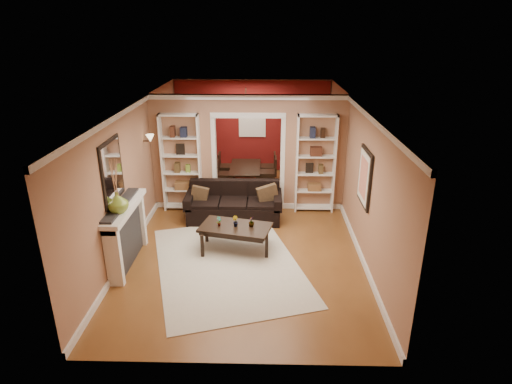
{
  "coord_description": "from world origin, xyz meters",
  "views": [
    {
      "loc": [
        0.41,
        -8.39,
        4.15
      ],
      "look_at": [
        0.23,
        -0.8,
        1.17
      ],
      "focal_mm": 30.0,
      "sensor_mm": 36.0,
      "label": 1
    }
  ],
  "objects_px": {
    "coffee_table": "(236,238)",
    "dining_table": "(246,175)",
    "bookshelf_left": "(181,163)",
    "sofa": "(234,202)",
    "bookshelf_right": "(315,164)",
    "fireplace": "(128,235)"
  },
  "relations": [
    {
      "from": "bookshelf_left",
      "to": "fireplace",
      "type": "height_order",
      "value": "bookshelf_left"
    },
    {
      "from": "bookshelf_left",
      "to": "dining_table",
      "type": "distance_m",
      "value": 2.4
    },
    {
      "from": "sofa",
      "to": "bookshelf_left",
      "type": "distance_m",
      "value": 1.56
    },
    {
      "from": "coffee_table",
      "to": "bookshelf_left",
      "type": "relative_size",
      "value": 0.58
    },
    {
      "from": "sofa",
      "to": "bookshelf_right",
      "type": "height_order",
      "value": "bookshelf_right"
    },
    {
      "from": "coffee_table",
      "to": "bookshelf_left",
      "type": "height_order",
      "value": "bookshelf_left"
    },
    {
      "from": "bookshelf_left",
      "to": "coffee_table",
      "type": "bearing_deg",
      "value": -55.09
    },
    {
      "from": "coffee_table",
      "to": "dining_table",
      "type": "relative_size",
      "value": 0.91
    },
    {
      "from": "dining_table",
      "to": "bookshelf_left",
      "type": "bearing_deg",
      "value": 140.28
    },
    {
      "from": "coffee_table",
      "to": "dining_table",
      "type": "height_order",
      "value": "dining_table"
    },
    {
      "from": "sofa",
      "to": "fireplace",
      "type": "height_order",
      "value": "fireplace"
    },
    {
      "from": "fireplace",
      "to": "coffee_table",
      "type": "bearing_deg",
      "value": 16.04
    },
    {
      "from": "bookshelf_left",
      "to": "dining_table",
      "type": "relative_size",
      "value": 1.56
    },
    {
      "from": "bookshelf_left",
      "to": "bookshelf_right",
      "type": "xyz_separation_m",
      "value": [
        3.1,
        0.0,
        0.0
      ]
    },
    {
      "from": "coffee_table",
      "to": "bookshelf_right",
      "type": "distance_m",
      "value": 2.77
    },
    {
      "from": "bookshelf_right",
      "to": "fireplace",
      "type": "relative_size",
      "value": 1.35
    },
    {
      "from": "coffee_table",
      "to": "dining_table",
      "type": "distance_m",
      "value": 3.7
    },
    {
      "from": "sofa",
      "to": "bookshelf_right",
      "type": "xyz_separation_m",
      "value": [
        1.85,
        0.58,
        0.73
      ]
    },
    {
      "from": "coffee_table",
      "to": "bookshelf_right",
      "type": "bearing_deg",
      "value": 62.52
    },
    {
      "from": "coffee_table",
      "to": "dining_table",
      "type": "xyz_separation_m",
      "value": [
        0.05,
        3.7,
        0.0
      ]
    },
    {
      "from": "sofa",
      "to": "coffee_table",
      "type": "relative_size",
      "value": 1.6
    },
    {
      "from": "sofa",
      "to": "fireplace",
      "type": "xyz_separation_m",
      "value": [
        -1.79,
        -1.95,
        0.16
      ]
    }
  ]
}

